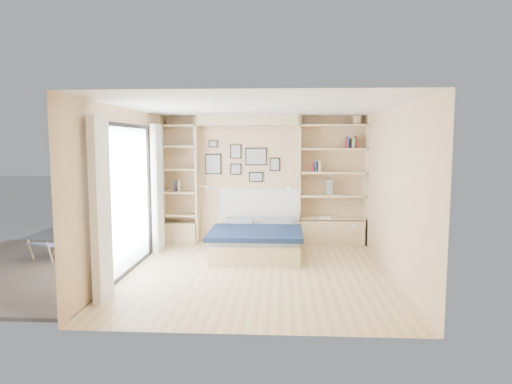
{
  "coord_description": "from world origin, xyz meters",
  "views": [
    {
      "loc": [
        0.35,
        -6.76,
        1.98
      ],
      "look_at": [
        -0.08,
        0.9,
        1.14
      ],
      "focal_mm": 32.0,
      "sensor_mm": 36.0,
      "label": 1
    }
  ],
  "objects": [
    {
      "name": "deck",
      "position": [
        -3.6,
        0.0,
        0.0
      ],
      "size": [
        3.2,
        4.0,
        0.05
      ],
      "primitive_type": "cube",
      "color": "#736254",
      "rests_on": "ground"
    },
    {
      "name": "room_shell",
      "position": [
        -0.39,
        1.52,
        1.08
      ],
      "size": [
        4.5,
        4.5,
        4.5
      ],
      "color": "#D9B283",
      "rests_on": "ground"
    },
    {
      "name": "deck_chair",
      "position": [
        -3.43,
        0.67,
        0.38
      ],
      "size": [
        0.73,
        0.9,
        0.79
      ],
      "rotation": [
        0.0,
        0.0,
        -0.39
      ],
      "color": "tan",
      "rests_on": "ground"
    },
    {
      "name": "ground",
      "position": [
        0.0,
        0.0,
        0.0
      ],
      "size": [
        4.5,
        4.5,
        0.0
      ],
      "primitive_type": "plane",
      "color": "#D4B97F",
      "rests_on": "ground"
    },
    {
      "name": "reading_lamps",
      "position": [
        -0.3,
        2.0,
        1.1
      ],
      "size": [
        1.92,
        0.12,
        0.15
      ],
      "color": "silver",
      "rests_on": "ground"
    },
    {
      "name": "shelf_decor",
      "position": [
        1.11,
        2.07,
        1.69
      ],
      "size": [
        3.62,
        0.23,
        2.03
      ],
      "color": "maroon",
      "rests_on": "ground"
    },
    {
      "name": "bed",
      "position": [
        -0.08,
        1.21,
        0.26
      ],
      "size": [
        1.58,
        2.01,
        1.07
      ],
      "color": "#E4C48B",
      "rests_on": "ground"
    },
    {
      "name": "photo_gallery",
      "position": [
        -0.45,
        2.22,
        1.6
      ],
      "size": [
        1.48,
        0.02,
        0.82
      ],
      "color": "black",
      "rests_on": "ground"
    }
  ]
}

